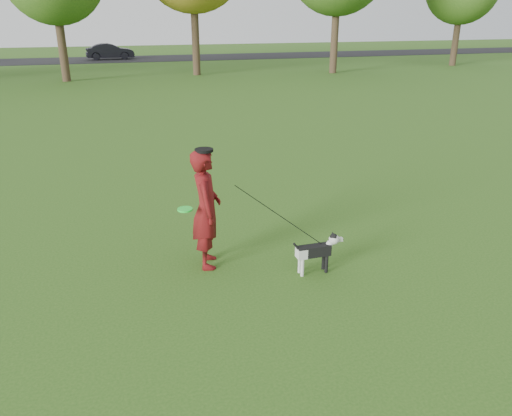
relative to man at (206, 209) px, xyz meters
name	(u,v)px	position (x,y,z in m)	size (l,w,h in m)	color
ground	(254,268)	(0.67, -0.35, -0.95)	(120.00, 120.00, 0.00)	#285116
road	(124,59)	(0.67, 39.65, -0.94)	(120.00, 7.00, 0.02)	black
man	(206,209)	(0.00, 0.00, 0.00)	(0.69, 0.45, 1.90)	#5E0D0E
dog	(318,249)	(1.57, -0.75, -0.56)	(0.84, 0.17, 0.64)	black
car_mid	(110,51)	(-0.41, 39.65, -0.27)	(1.40, 4.01, 1.32)	black
man_held_items	(279,216)	(1.06, -0.41, -0.07)	(2.15, 0.89, 1.48)	#1FF638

